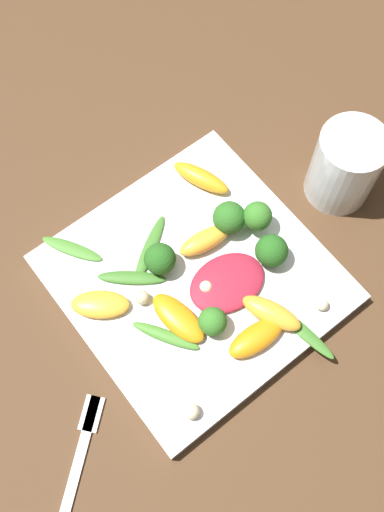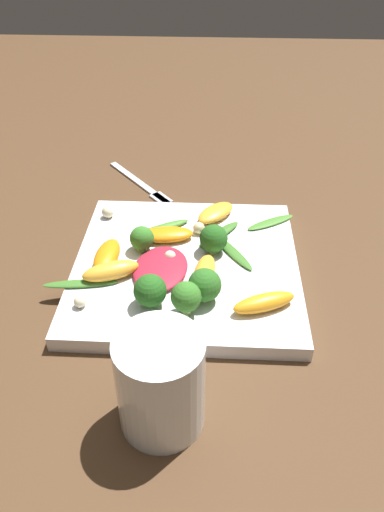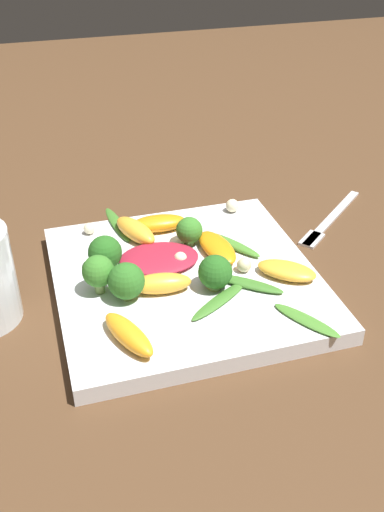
% 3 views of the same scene
% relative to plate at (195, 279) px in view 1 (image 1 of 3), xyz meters
% --- Properties ---
extents(ground_plane, '(2.40, 2.40, 0.00)m').
position_rel_plate_xyz_m(ground_plane, '(0.00, 0.00, -0.01)').
color(ground_plane, '#4C331E').
extents(plate, '(0.29, 0.29, 0.02)m').
position_rel_plate_xyz_m(plate, '(0.00, 0.00, 0.00)').
color(plate, white).
rests_on(plate, ground_plane).
extents(drinking_glass, '(0.08, 0.08, 0.11)m').
position_rel_plate_xyz_m(drinking_glass, '(-0.22, 0.01, 0.04)').
color(drinking_glass, white).
rests_on(drinking_glass, ground_plane).
extents(fork, '(0.14, 0.13, 0.01)m').
position_rel_plate_xyz_m(fork, '(0.22, 0.08, -0.01)').
color(fork, silver).
rests_on(fork, ground_plane).
extents(radicchio_leaf_0, '(0.10, 0.08, 0.01)m').
position_rel_plate_xyz_m(radicchio_leaf_0, '(-0.02, 0.03, 0.02)').
color(radicchio_leaf_0, maroon).
rests_on(radicchio_leaf_0, plate).
extents(orange_segment_0, '(0.04, 0.08, 0.02)m').
position_rel_plate_xyz_m(orange_segment_0, '(0.05, 0.03, 0.02)').
color(orange_segment_0, orange).
rests_on(orange_segment_0, plate).
extents(orange_segment_1, '(0.07, 0.03, 0.02)m').
position_rel_plate_xyz_m(orange_segment_1, '(-0.03, -0.02, 0.02)').
color(orange_segment_1, '#FCAD33').
rests_on(orange_segment_1, plate).
extents(orange_segment_2, '(0.07, 0.04, 0.02)m').
position_rel_plate_xyz_m(orange_segment_2, '(-0.01, 0.10, 0.02)').
color(orange_segment_2, orange).
rests_on(orange_segment_2, plate).
extents(orange_segment_3, '(0.05, 0.08, 0.02)m').
position_rel_plate_xyz_m(orange_segment_3, '(-0.08, -0.10, 0.02)').
color(orange_segment_3, orange).
rests_on(orange_segment_3, plate).
extents(orange_segment_4, '(0.05, 0.08, 0.02)m').
position_rel_plate_xyz_m(orange_segment_4, '(-0.04, 0.09, 0.02)').
color(orange_segment_4, '#FCAD33').
rests_on(orange_segment_4, plate).
extents(orange_segment_5, '(0.07, 0.07, 0.02)m').
position_rel_plate_xyz_m(orange_segment_5, '(0.11, -0.04, 0.02)').
color(orange_segment_5, '#FCAD33').
rests_on(orange_segment_5, plate).
extents(broccoli_floret_0, '(0.04, 0.04, 0.04)m').
position_rel_plate_xyz_m(broccoli_floret_0, '(0.02, -0.03, 0.03)').
color(broccoli_floret_0, '#84AD5B').
rests_on(broccoli_floret_0, plate).
extents(broccoli_floret_1, '(0.03, 0.03, 0.04)m').
position_rel_plate_xyz_m(broccoli_floret_1, '(-0.10, -0.01, 0.04)').
color(broccoli_floret_1, '#84AD5B').
rests_on(broccoli_floret_1, plate).
extents(broccoli_floret_2, '(0.04, 0.04, 0.04)m').
position_rel_plate_xyz_m(broccoli_floret_2, '(-0.08, 0.04, 0.03)').
color(broccoli_floret_2, '#7A9E51').
rests_on(broccoli_floret_2, plate).
extents(broccoli_floret_3, '(0.03, 0.03, 0.04)m').
position_rel_plate_xyz_m(broccoli_floret_3, '(0.02, 0.06, 0.03)').
color(broccoli_floret_3, '#7A9E51').
rests_on(broccoli_floret_3, plate).
extents(broccoli_floret_4, '(0.04, 0.04, 0.04)m').
position_rel_plate_xyz_m(broccoli_floret_4, '(-0.07, -0.03, 0.03)').
color(broccoli_floret_4, '#7A9E51').
rests_on(broccoli_floret_4, plate).
extents(arugula_sprig_0, '(0.07, 0.06, 0.01)m').
position_rel_plate_xyz_m(arugula_sprig_0, '(0.06, -0.04, 0.01)').
color(arugula_sprig_0, '#3D7528').
rests_on(arugula_sprig_0, plate).
extents(arugula_sprig_1, '(0.03, 0.09, 0.01)m').
position_rel_plate_xyz_m(arugula_sprig_1, '(-0.05, 0.13, 0.01)').
color(arugula_sprig_1, '#3D7528').
rests_on(arugula_sprig_1, plate).
extents(arugula_sprig_2, '(0.05, 0.08, 0.00)m').
position_rel_plate_xyz_m(arugula_sprig_2, '(0.09, -0.12, 0.01)').
color(arugula_sprig_2, '#47842D').
rests_on(arugula_sprig_2, plate).
extents(arugula_sprig_3, '(0.05, 0.08, 0.01)m').
position_rel_plate_xyz_m(arugula_sprig_3, '(0.07, 0.04, 0.01)').
color(arugula_sprig_3, '#47842D').
rests_on(arugula_sprig_3, plate).
extents(arugula_sprig_4, '(0.08, 0.06, 0.00)m').
position_rel_plate_xyz_m(arugula_sprig_4, '(0.02, -0.06, 0.01)').
color(arugula_sprig_4, '#3D7528').
rests_on(arugula_sprig_4, plate).
extents(macadamia_nut_0, '(0.02, 0.02, 0.02)m').
position_rel_plate_xyz_m(macadamia_nut_0, '(0.10, 0.12, 0.02)').
color(macadamia_nut_0, beige).
rests_on(macadamia_nut_0, plate).
extents(macadamia_nut_1, '(0.02, 0.02, 0.02)m').
position_rel_plate_xyz_m(macadamia_nut_1, '(0.00, 0.02, 0.02)').
color(macadamia_nut_1, beige).
rests_on(macadamia_nut_1, plate).
extents(macadamia_nut_2, '(0.02, 0.02, 0.02)m').
position_rel_plate_xyz_m(macadamia_nut_2, '(0.07, -0.01, 0.02)').
color(macadamia_nut_2, beige).
rests_on(macadamia_nut_2, plate).
extents(macadamia_nut_3, '(0.01, 0.01, 0.01)m').
position_rel_plate_xyz_m(macadamia_nut_3, '(-0.09, 0.12, 0.02)').
color(macadamia_nut_3, beige).
rests_on(macadamia_nut_3, plate).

